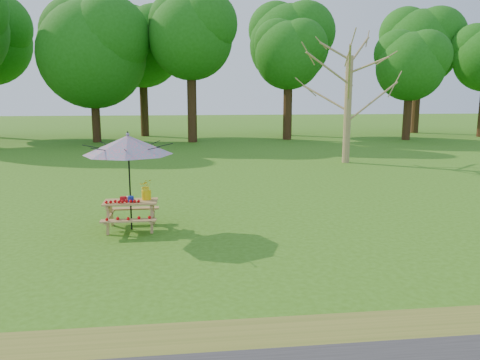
{
  "coord_description": "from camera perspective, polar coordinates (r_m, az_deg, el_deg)",
  "views": [
    {
      "loc": [
        2.77,
        -8.17,
        3.08
      ],
      "look_at": [
        4.06,
        2.42,
        1.1
      ],
      "focal_mm": 35.0,
      "sensor_mm": 36.0,
      "label": 1
    }
  ],
  "objects": [
    {
      "name": "treeline",
      "position": [
        30.69,
        -12.76,
        19.5
      ],
      "size": [
        60.0,
        12.0,
        16.0
      ],
      "primitive_type": null,
      "color": "#1A5F10",
      "rests_on": "ground"
    },
    {
      "name": "bare_tree",
      "position": [
        21.78,
        13.48,
        19.58
      ],
      "size": [
        6.58,
        6.58,
        10.89
      ],
      "color": "#997A53",
      "rests_on": "ground"
    },
    {
      "name": "patio_umbrella",
      "position": [
        10.72,
        -13.48,
        4.17
      ],
      "size": [
        2.07,
        2.07,
        2.25
      ],
      "color": "black",
      "rests_on": "ground"
    },
    {
      "name": "ground",
      "position": [
        9.16,
        -24.48,
        -10.13
      ],
      "size": [
        120.0,
        120.0,
        0.0
      ],
      "primitive_type": "plane",
      "color": "#366813",
      "rests_on": "ground"
    },
    {
      "name": "produce_bins",
      "position": [
        10.94,
        -13.52,
        -2.22
      ],
      "size": [
        0.32,
        0.39,
        0.13
      ],
      "color": "red",
      "rests_on": "picnic_table"
    },
    {
      "name": "picnic_table",
      "position": [
        11.01,
        -13.13,
        -4.25
      ],
      "size": [
        1.2,
        1.32,
        0.67
      ],
      "color": "#AB864D",
      "rests_on": "ground"
    },
    {
      "name": "flower_bucket",
      "position": [
        10.95,
        -11.37,
        -1.04
      ],
      "size": [
        0.3,
        0.26,
        0.48
      ],
      "color": "yellow",
      "rests_on": "picnic_table"
    },
    {
      "name": "tomatoes_row",
      "position": [
        10.77,
        -14.1,
        -2.55
      ],
      "size": [
        0.77,
        0.13,
        0.07
      ],
      "primitive_type": null,
      "color": "red",
      "rests_on": "picnic_table"
    }
  ]
}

